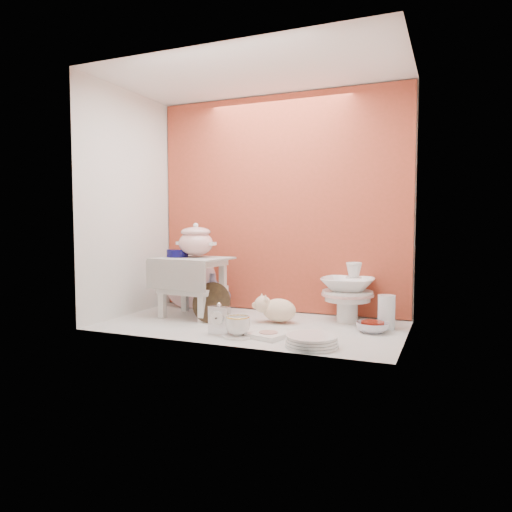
{
  "coord_description": "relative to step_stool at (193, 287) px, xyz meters",
  "views": [
    {
      "loc": [
        1.12,
        -2.61,
        0.62
      ],
      "look_at": [
        0.02,
        0.02,
        0.42
      ],
      "focal_mm": 33.24,
      "sensor_mm": 36.0,
      "label": 1
    }
  ],
  "objects": [
    {
      "name": "ground",
      "position": [
        0.46,
        -0.09,
        -0.2
      ],
      "size": [
        1.8,
        1.8,
        0.0
      ],
      "primitive_type": "plane",
      "color": "silver",
      "rests_on": "ground"
    },
    {
      "name": "niche_shell",
      "position": [
        0.46,
        0.09,
        0.73
      ],
      "size": [
        1.86,
        1.03,
        1.53
      ],
      "color": "#B8422E",
      "rests_on": "ground"
    },
    {
      "name": "step_stool",
      "position": [
        0.0,
        0.0,
        0.0
      ],
      "size": [
        0.48,
        0.42,
        0.39
      ],
      "primitive_type": null,
      "rotation": [
        0.0,
        0.0,
        -0.08
      ],
      "color": "silver",
      "rests_on": "ground"
    },
    {
      "name": "soup_tureen",
      "position": [
        -0.0,
        0.05,
        0.31
      ],
      "size": [
        0.29,
        0.29,
        0.23
      ],
      "primitive_type": null,
      "rotation": [
        0.0,
        0.0,
        -0.09
      ],
      "color": "white",
      "rests_on": "step_stool"
    },
    {
      "name": "cobalt_bowl",
      "position": [
        -0.12,
        0.01,
        0.22
      ],
      "size": [
        0.17,
        0.17,
        0.05
      ],
      "primitive_type": "cylinder",
      "rotation": [
        0.0,
        0.0,
        -0.23
      ],
      "color": "#0C0948",
      "rests_on": "step_stool"
    },
    {
      "name": "floral_platter",
      "position": [
        -0.19,
        0.28,
        0.0
      ],
      "size": [
        0.41,
        0.15,
        0.4
      ],
      "primitive_type": null,
      "rotation": [
        0.0,
        0.0,
        0.12
      ],
      "color": "silver",
      "rests_on": "ground"
    },
    {
      "name": "blue_white_vase",
      "position": [
        0.04,
        0.2,
        -0.06
      ],
      "size": [
        0.28,
        0.28,
        0.27
      ],
      "primitive_type": "imported",
      "rotation": [
        0.0,
        0.0,
        0.1
      ],
      "color": "silver",
      "rests_on": "ground"
    },
    {
      "name": "lacquer_tray",
      "position": [
        0.2,
        -0.12,
        -0.07
      ],
      "size": [
        0.26,
        0.1,
        0.25
      ],
      "primitive_type": null,
      "rotation": [
        0.0,
        0.0,
        0.01
      ],
      "color": "black",
      "rests_on": "ground"
    },
    {
      "name": "mantel_clock",
      "position": [
        0.4,
        -0.39,
        -0.11
      ],
      "size": [
        0.12,
        0.05,
        0.18
      ],
      "primitive_type": "cube",
      "rotation": [
        0.0,
        0.0,
        -0.09
      ],
      "color": "silver",
      "rests_on": "ground"
    },
    {
      "name": "plush_pig",
      "position": [
        0.6,
        0.03,
        -0.11
      ],
      "size": [
        0.29,
        0.21,
        0.16
      ],
      "primitive_type": "ellipsoid",
      "rotation": [
        0.0,
        0.0,
        -0.07
      ],
      "color": "beige",
      "rests_on": "ground"
    },
    {
      "name": "teacup_saucer",
      "position": [
        0.51,
        -0.4,
        -0.19
      ],
      "size": [
        0.21,
        0.21,
        0.01
      ],
      "primitive_type": "cylinder",
      "rotation": [
        0.0,
        0.0,
        -0.32
      ],
      "color": "white",
      "rests_on": "ground"
    },
    {
      "name": "gold_rim_teacup",
      "position": [
        0.51,
        -0.4,
        -0.13
      ],
      "size": [
        0.18,
        0.18,
        0.11
      ],
      "primitive_type": "imported",
      "rotation": [
        0.0,
        0.0,
        0.43
      ],
      "color": "white",
      "rests_on": "teacup_saucer"
    },
    {
      "name": "lattice_dish",
      "position": [
        0.67,
        -0.34,
        -0.18
      ],
      "size": [
        0.23,
        0.23,
        0.03
      ],
      "primitive_type": "cube",
      "rotation": [
        0.0,
        0.0,
        -0.28
      ],
      "color": "white",
      "rests_on": "ground"
    },
    {
      "name": "dinner_plate_stack",
      "position": [
        0.94,
        -0.45,
        -0.17
      ],
      "size": [
        0.32,
        0.32,
        0.06
      ],
      "primitive_type": "cylinder",
      "rotation": [
        0.0,
        0.0,
        -0.22
      ],
      "color": "white",
      "rests_on": "ground"
    },
    {
      "name": "crystal_bowl",
      "position": [
        1.17,
        -0.01,
        -0.17
      ],
      "size": [
        0.24,
        0.24,
        0.06
      ],
      "primitive_type": "imported",
      "rotation": [
        0.0,
        0.0,
        -0.35
      ],
      "color": "silver",
      "rests_on": "ground"
    },
    {
      "name": "clear_glass_vase",
      "position": [
        1.23,
        0.11,
        -0.1
      ],
      "size": [
        0.13,
        0.13,
        0.2
      ],
      "primitive_type": "cylinder",
      "rotation": [
        0.0,
        0.0,
        -0.39
      ],
      "color": "silver",
      "rests_on": "ground"
    },
    {
      "name": "porcelain_tower",
      "position": [
        0.98,
        0.23,
        -0.01
      ],
      "size": [
        0.42,
        0.42,
        0.38
      ],
      "primitive_type": null,
      "rotation": [
        0.0,
        0.0,
        -0.35
      ],
      "color": "white",
      "rests_on": "ground"
    }
  ]
}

